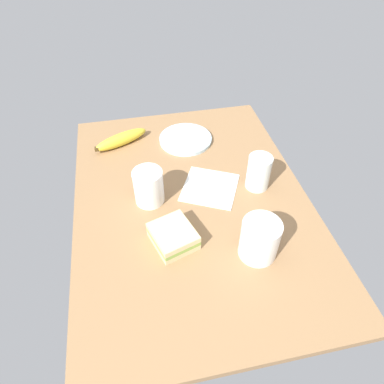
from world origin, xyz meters
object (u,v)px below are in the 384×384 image
Objects in this scene: coffee_mug_black at (260,239)px; sandwich_main at (173,236)px; glass_of_milk at (258,174)px; banana at (121,139)px; plate_of_food at (186,139)px; coffee_mug_milky at (149,186)px; paper_napkin at (210,187)px.

sandwich_main is (7.14, 19.11, -3.06)cm from coffee_mug_black.
banana is at bearing 52.99° from glass_of_milk.
glass_of_milk is (15.14, -26.78, 2.23)cm from sandwich_main.
coffee_mug_milky is at bearing 149.41° from plate_of_food.
coffee_mug_milky reaches higher than sandwich_main.
coffee_mug_milky is 16.40cm from sandwich_main.
banana is at bearing 13.23° from sandwich_main.
coffee_mug_milky is at bearing -167.34° from banana.
plate_of_food is 1.18× the size of paper_napkin.
coffee_mug_milky is (-25.12, 14.85, 4.58)cm from plate_of_food.
banana is at bearing 42.11° from paper_napkin.
glass_of_milk is 46.23cm from banana.
coffee_mug_milky is at bearing 14.21° from sandwich_main.
sandwich_main is at bearing 165.04° from plate_of_food.
coffee_mug_black reaches higher than coffee_mug_milky.
glass_of_milk is at bearing -90.92° from coffee_mug_milky.
plate_of_food reaches higher than paper_napkin.
coffee_mug_black is at bearing 161.01° from glass_of_milk.
plate_of_food is 1.71× the size of coffee_mug_milky.
banana is (50.07, 29.20, -3.23)cm from coffee_mug_black.
coffee_mug_black is 23.57cm from glass_of_milk.
paper_napkin is at bearing 82.34° from glass_of_milk.
banana is at bearing 30.25° from coffee_mug_black.
coffee_mug_black is 0.62× the size of banana.
plate_of_food is at bearing -95.93° from banana.
sandwich_main is (-40.75, 10.89, 1.60)cm from plate_of_food.
coffee_mug_black is 1.10× the size of glass_of_milk.
glass_of_milk reaches higher than coffee_mug_milky.
sandwich_main is 30.84cm from glass_of_milk.
coffee_mug_black is 0.87× the size of sandwich_main.
plate_of_food is 48.81cm from coffee_mug_black.
banana is (2.18, 20.98, 1.43)cm from plate_of_food.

